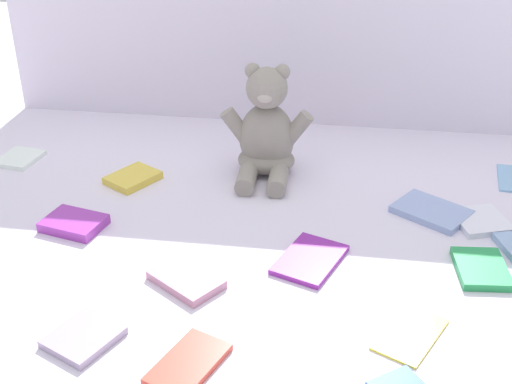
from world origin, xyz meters
The scene contains 14 objects.
ground_plane centered at (0.00, 0.00, 0.00)m, with size 3.20×3.20×0.00m, color silver.
backdrop_drape centered at (0.00, 0.47, 0.30)m, with size 1.44×0.03×0.60m, color silver.
teddy_bear centered at (-0.02, 0.18, 0.09)m, with size 0.20×0.18×0.24m.
book_case_0 centered at (-0.10, -0.25, 0.01)m, with size 0.08×0.12×0.02m, color #B37793.
book_case_1 centered at (0.41, 0.02, 0.01)m, with size 0.10×0.10×0.01m, color silver.
book_case_3 centered at (-0.36, -0.11, 0.01)m, with size 0.08×0.11×0.02m, color purple.
book_case_4 centered at (0.26, -0.33, 0.00)m, with size 0.07×0.13×0.01m, color yellow.
book_case_6 centered at (0.32, 0.04, 0.01)m, with size 0.10×0.14×0.01m, color #8EA3D4.
book_case_7 centered at (0.10, -0.16, 0.01)m, with size 0.09×0.14×0.01m, color #832594.
book_case_8 centered at (-0.59, 0.15, 0.01)m, with size 0.08×0.10×0.01m, color white.
book_case_9 centered at (-0.30, 0.09, 0.01)m, with size 0.08×0.10×0.02m, color gold.
book_case_10 centered at (0.39, -0.15, 0.01)m, with size 0.08×0.11×0.01m, color #24924B.
book_case_11 centered at (-0.06, -0.45, 0.01)m, with size 0.07×0.12×0.01m, color #CF4030.
book_case_12 centered at (-0.22, -0.41, 0.01)m, with size 0.09×0.10×0.01m, color #9E8CAA.
Camera 1 is at (0.14, -1.15, 0.68)m, focal length 47.47 mm.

